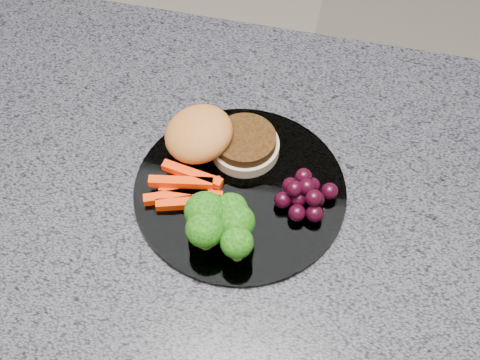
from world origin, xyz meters
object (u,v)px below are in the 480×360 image
Objects in this scene: plate at (240,191)px; burger at (215,140)px; island_cabinet at (221,334)px; grape_bunch at (305,195)px.

plate is 1.59× the size of burger.
grape_bunch reaches higher than island_cabinet.
burger is at bearing 99.89° from island_cabinet.
island_cabinet is 4.62× the size of plate.
plate is 0.08m from grape_bunch.
plate is at bearing -65.43° from burger.
island_cabinet is at bearing -95.36° from burger.
island_cabinet is 0.47m from plate.
burger is at bearing 156.66° from grape_bunch.
plate is at bearing 179.58° from grape_bunch.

